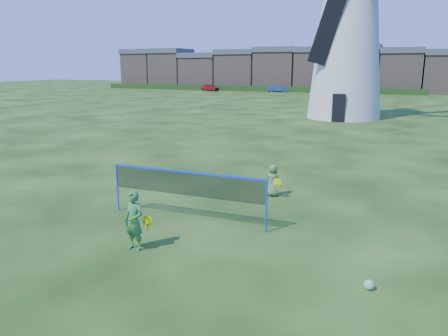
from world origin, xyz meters
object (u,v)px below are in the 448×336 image
object	(u,v)px
player_boy	(273,180)
car_left	(210,88)
play_ball	(369,285)
car_right	(279,88)
windmill	(348,41)
player_girl	(134,221)
badminton_net	(186,184)

from	to	relation	value
player_boy	car_left	size ratio (longest dim) A/B	0.30
play_ball	car_right	xyz separation A→B (m)	(-20.79, 68.68, 0.53)
play_ball	car_right	world-z (taller)	car_right
play_ball	car_left	size ratio (longest dim) A/B	0.06
windmill	car_right	xyz separation A→B (m)	(-16.23, 37.35, -6.12)
player_boy	car_left	bearing A→B (deg)	-58.24
windmill	car_left	world-z (taller)	windmill
player_girl	car_right	world-z (taller)	player_girl
car_left	player_boy	bearing A→B (deg)	-135.38
car_left	play_ball	bearing A→B (deg)	-134.73
badminton_net	car_left	distance (m)	70.21
car_left	player_girl	bearing A→B (deg)	-138.82
player_girl	play_ball	size ratio (longest dim) A/B	7.02
player_boy	car_left	xyz separation A→B (m)	(-29.92, 60.84, 0.08)
play_ball	car_right	bearing A→B (deg)	106.84
play_ball	car_left	world-z (taller)	car_left
badminton_net	windmill	bearing A→B (deg)	88.26
windmill	car_left	size ratio (longest dim) A/B	5.22
windmill	badminton_net	size ratio (longest dim) A/B	4.00
windmill	badminton_net	world-z (taller)	windmill
badminton_net	player_girl	distance (m)	2.44
badminton_net	play_ball	xyz separation A→B (m)	(5.44, -2.24, -1.03)
badminton_net	player_boy	xyz separation A→B (m)	(1.70, 3.46, -0.56)
play_ball	player_boy	bearing A→B (deg)	123.28
player_boy	car_right	bearing A→B (deg)	-69.28
windmill	car_right	bearing A→B (deg)	113.49
badminton_net	car_right	world-z (taller)	badminton_net
car_left	car_right	distance (m)	13.05
car_right	play_ball	bearing A→B (deg)	-171.85
player_girl	player_boy	bearing A→B (deg)	79.63
player_boy	badminton_net	bearing A→B (deg)	69.37
player_girl	badminton_net	bearing A→B (deg)	92.09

